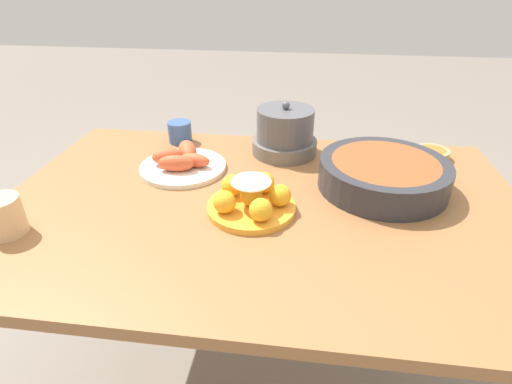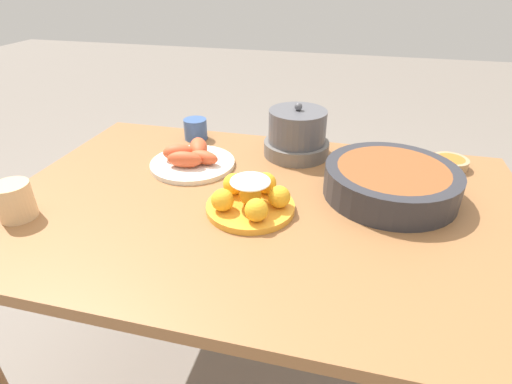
% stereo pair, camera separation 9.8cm
% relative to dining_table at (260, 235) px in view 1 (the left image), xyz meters
% --- Properties ---
extents(dining_table, '(1.33, 0.87, 0.77)m').
position_rel_dining_table_xyz_m(dining_table, '(0.00, 0.00, 0.00)').
color(dining_table, '#936038').
rests_on(dining_table, ground_plane).
extents(cake_plate, '(0.22, 0.22, 0.09)m').
position_rel_dining_table_xyz_m(cake_plate, '(-0.02, -0.04, 0.14)').
color(cake_plate, gold).
rests_on(cake_plate, dining_table).
extents(serving_bowl, '(0.34, 0.34, 0.08)m').
position_rel_dining_table_xyz_m(serving_bowl, '(0.31, 0.11, 0.15)').
color(serving_bowl, '#2D2D33').
rests_on(serving_bowl, dining_table).
extents(sauce_bowl, '(0.10, 0.10, 0.03)m').
position_rel_dining_table_xyz_m(sauce_bowl, '(0.49, 0.33, 0.12)').
color(sauce_bowl, tan).
rests_on(sauce_bowl, dining_table).
extents(seafood_platter, '(0.25, 0.25, 0.06)m').
position_rel_dining_table_xyz_m(seafood_platter, '(-0.25, 0.16, 0.13)').
color(seafood_platter, silver).
rests_on(seafood_platter, dining_table).
extents(cup_near, '(0.08, 0.08, 0.09)m').
position_rel_dining_table_xyz_m(cup_near, '(-0.55, -0.21, 0.15)').
color(cup_near, '#DBB27F').
rests_on(cup_near, dining_table).
extents(cup_far, '(0.08, 0.08, 0.07)m').
position_rel_dining_table_xyz_m(cup_far, '(-0.32, 0.35, 0.14)').
color(cup_far, '#38568E').
rests_on(cup_far, dining_table).
extents(warming_pot, '(0.20, 0.20, 0.17)m').
position_rel_dining_table_xyz_m(warming_pot, '(0.04, 0.31, 0.17)').
color(warming_pot, '#66605B').
rests_on(warming_pot, dining_table).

